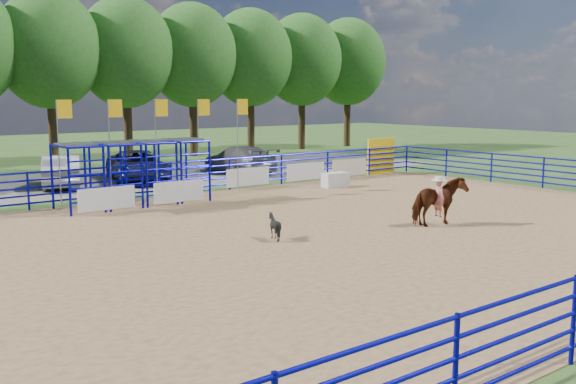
# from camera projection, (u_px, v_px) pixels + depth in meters

# --- Properties ---
(ground) EXTENTS (120.00, 120.00, 0.00)m
(ground) POSITION_uv_depth(u_px,v_px,m) (319.00, 235.00, 20.16)
(ground) COLOR #406227
(ground) RESTS_ON ground
(arena_dirt) EXTENTS (30.00, 20.00, 0.02)m
(arena_dirt) POSITION_uv_depth(u_px,v_px,m) (319.00, 235.00, 20.16)
(arena_dirt) COLOR #9F794F
(arena_dirt) RESTS_ON ground
(gravel_strip) EXTENTS (40.00, 10.00, 0.01)m
(gravel_strip) POSITION_uv_depth(u_px,v_px,m) (110.00, 179.00, 33.53)
(gravel_strip) COLOR slate
(gravel_strip) RESTS_ON ground
(announcer_table) EXTENTS (1.33, 0.70, 0.69)m
(announcer_table) POSITION_uv_depth(u_px,v_px,m) (335.00, 180.00, 30.64)
(announcer_table) COLOR silver
(announcer_table) RESTS_ON arena_dirt
(horse_and_rider) EXTENTS (2.03, 1.13, 2.28)m
(horse_and_rider) POSITION_uv_depth(u_px,v_px,m) (439.00, 200.00, 21.46)
(horse_and_rider) COLOR #5B2912
(horse_and_rider) RESTS_ON arena_dirt
(calf) EXTENTS (0.96, 0.93, 0.81)m
(calf) POSITION_uv_depth(u_px,v_px,m) (274.00, 226.00, 19.45)
(calf) COLOR black
(calf) RESTS_ON arena_dirt
(car_b) EXTENTS (3.09, 4.99, 1.55)m
(car_b) POSITION_uv_depth(u_px,v_px,m) (62.00, 171.00, 30.66)
(car_b) COLOR gray
(car_b) RESTS_ON gravel_strip
(car_c) EXTENTS (3.89, 6.08, 1.56)m
(car_c) POSITION_uv_depth(u_px,v_px,m) (138.00, 166.00, 32.64)
(car_c) COLOR black
(car_c) RESTS_ON gravel_strip
(car_d) EXTENTS (2.17, 5.32, 1.54)m
(car_d) POSITION_uv_depth(u_px,v_px,m) (239.00, 159.00, 36.20)
(car_d) COLOR #515154
(car_d) RESTS_ON gravel_strip
(perimeter_fence) EXTENTS (30.10, 20.10, 1.50)m
(perimeter_fence) POSITION_uv_depth(u_px,v_px,m) (319.00, 212.00, 20.05)
(perimeter_fence) COLOR #0807A0
(perimeter_fence) RESTS_ON ground
(chute_assembly) EXTENTS (19.32, 2.41, 4.20)m
(chute_assembly) POSITION_uv_depth(u_px,v_px,m) (141.00, 173.00, 25.79)
(chute_assembly) COLOR #0807A0
(chute_assembly) RESTS_ON ground
(treeline) EXTENTS (56.40, 6.40, 11.24)m
(treeline) POSITION_uv_depth(u_px,v_px,m) (48.00, 43.00, 39.49)
(treeline) COLOR #3F2B19
(treeline) RESTS_ON ground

